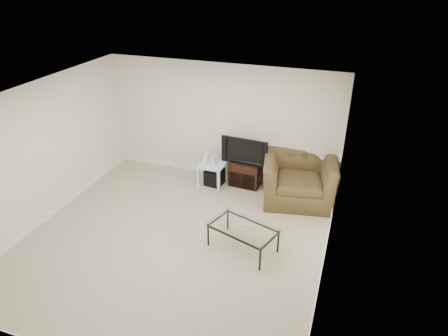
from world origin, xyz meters
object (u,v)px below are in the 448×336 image
(television, at_px, (246,150))
(tv_stand, at_px, (246,173))
(recliner, at_px, (299,172))
(side_table, at_px, (213,174))
(subwoofer, at_px, (214,177))
(coffee_table, at_px, (243,238))

(television, bearing_deg, tv_stand, 90.37)
(recliner, bearing_deg, television, 159.32)
(tv_stand, relative_size, side_table, 1.26)
(subwoofer, bearing_deg, tv_stand, 18.49)
(television, xyz_separation_m, side_table, (-0.66, -0.20, -0.58))
(subwoofer, bearing_deg, side_table, -148.87)
(tv_stand, distance_m, coffee_table, 2.17)
(tv_stand, height_order, recliner, recliner)
(subwoofer, height_order, recliner, recliner)
(television, distance_m, subwoofer, 0.92)
(television, distance_m, side_table, 0.90)
(tv_stand, distance_m, subwoofer, 0.67)
(television, bearing_deg, subwoofer, -159.51)
(side_table, relative_size, subwoofer, 1.47)
(subwoofer, bearing_deg, recliner, -0.61)
(television, distance_m, coffee_table, 2.23)
(side_table, distance_m, coffee_table, 2.23)
(television, relative_size, side_table, 1.79)
(television, xyz_separation_m, coffee_table, (0.57, -2.07, -0.61))
(side_table, bearing_deg, tv_stand, 19.15)
(tv_stand, relative_size, recliner, 0.47)
(tv_stand, distance_m, television, 0.55)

